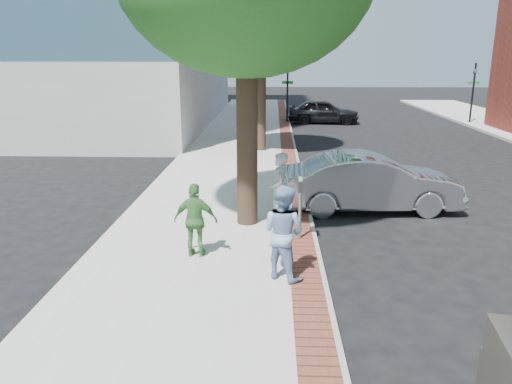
{
  "coord_description": "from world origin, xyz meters",
  "views": [
    {
      "loc": [
        0.05,
        -10.2,
        4.3
      ],
      "look_at": [
        -0.35,
        1.02,
        1.2
      ],
      "focal_mm": 35.0,
      "sensor_mm": 36.0,
      "label": 1
    }
  ],
  "objects_px": {
    "parking_meter": "(300,195)",
    "person_gray": "(279,190)",
    "person_officer": "(283,232)",
    "sedan_silver": "(371,183)",
    "person_green": "(196,220)",
    "bg_car": "(323,111)"
  },
  "relations": [
    {
      "from": "person_gray",
      "to": "sedan_silver",
      "type": "bearing_deg",
      "value": 120.02
    },
    {
      "from": "parking_meter",
      "to": "bg_car",
      "type": "height_order",
      "value": "parking_meter"
    },
    {
      "from": "person_green",
      "to": "bg_car",
      "type": "height_order",
      "value": "person_green"
    },
    {
      "from": "person_officer",
      "to": "bg_car",
      "type": "xyz_separation_m",
      "value": [
        3.0,
        23.54,
        -0.3
      ]
    },
    {
      "from": "person_gray",
      "to": "sedan_silver",
      "type": "distance_m",
      "value": 3.27
    },
    {
      "from": "parking_meter",
      "to": "person_green",
      "type": "height_order",
      "value": "person_green"
    },
    {
      "from": "parking_meter",
      "to": "sedan_silver",
      "type": "bearing_deg",
      "value": 52.34
    },
    {
      "from": "person_officer",
      "to": "bg_car",
      "type": "distance_m",
      "value": 23.73
    },
    {
      "from": "parking_meter",
      "to": "person_green",
      "type": "bearing_deg",
      "value": -153.96
    },
    {
      "from": "person_gray",
      "to": "bg_car",
      "type": "bearing_deg",
      "value": 165.02
    },
    {
      "from": "person_gray",
      "to": "sedan_silver",
      "type": "relative_size",
      "value": 0.38
    },
    {
      "from": "parking_meter",
      "to": "sedan_silver",
      "type": "distance_m",
      "value": 3.53
    },
    {
      "from": "parking_meter",
      "to": "person_officer",
      "type": "height_order",
      "value": "person_officer"
    },
    {
      "from": "parking_meter",
      "to": "person_gray",
      "type": "relative_size",
      "value": 0.79
    },
    {
      "from": "person_officer",
      "to": "person_green",
      "type": "distance_m",
      "value": 2.07
    },
    {
      "from": "parking_meter",
      "to": "sedan_silver",
      "type": "relative_size",
      "value": 0.3
    },
    {
      "from": "parking_meter",
      "to": "person_green",
      "type": "xyz_separation_m",
      "value": [
        -2.24,
        -1.1,
        -0.26
      ]
    },
    {
      "from": "person_officer",
      "to": "sedan_silver",
      "type": "xyz_separation_m",
      "value": [
        2.57,
        4.86,
        -0.26
      ]
    },
    {
      "from": "person_gray",
      "to": "bg_car",
      "type": "xyz_separation_m",
      "value": [
        3.04,
        20.62,
        -0.32
      ]
    },
    {
      "from": "parking_meter",
      "to": "bg_car",
      "type": "xyz_separation_m",
      "value": [
        2.57,
        21.45,
        -0.44
      ]
    },
    {
      "from": "parking_meter",
      "to": "sedan_silver",
      "type": "xyz_separation_m",
      "value": [
        2.14,
        2.77,
        -0.39
      ]
    },
    {
      "from": "person_green",
      "to": "sedan_silver",
      "type": "height_order",
      "value": "person_green"
    }
  ]
}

